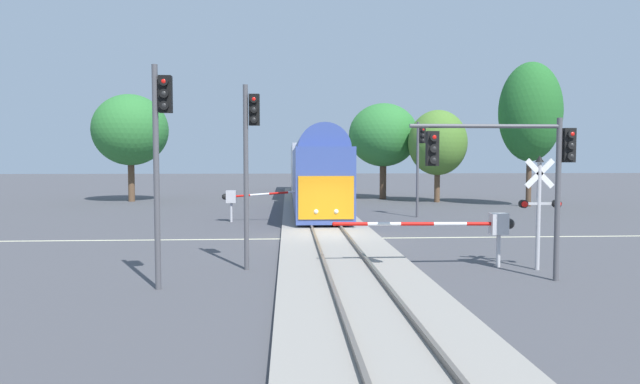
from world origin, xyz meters
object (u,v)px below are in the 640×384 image
elm_centre_background (383,135)px  pine_left_background (130,130)px  crossing_gate_near (478,226)px  commuter_train (311,169)px  oak_far_right (438,143)px  traffic_signal_near_left (160,140)px  traffic_signal_near_right (515,159)px  traffic_signal_far_side (420,154)px  crossing_gate_far (243,197)px  crossing_signal_mast (539,200)px  maple_right_background (530,112)px  traffic_signal_median (250,147)px

elm_centre_background → pine_left_background: pine_left_background is taller
crossing_gate_near → pine_left_background: bearing=123.3°
pine_left_background → commuter_train: bearing=-6.9°
oak_far_right → traffic_signal_near_left: bearing=-117.8°
traffic_signal_near_right → traffic_signal_far_side: bearing=85.2°
crossing_gate_far → elm_centre_background: size_ratio=0.71×
crossing_gate_near → crossing_signal_mast: 2.09m
oak_far_right → maple_right_background: bearing=-38.1°
crossing_gate_near → oak_far_right: size_ratio=0.80×
crossing_gate_near → traffic_signal_far_side: bearing=83.5°
oak_far_right → maple_right_background: size_ratio=0.70×
commuter_train → traffic_signal_near_left: (-5.36, -30.45, 1.32)m
traffic_signal_near_right → maple_right_background: size_ratio=0.45×
crossing_gate_near → pine_left_background: 35.78m
traffic_signal_far_side → pine_left_background: bearing=146.8°
oak_far_right → pine_left_background: 25.68m
pine_left_background → crossing_gate_near: bearing=-56.7°
commuter_train → oak_far_right: oak_far_right is taller
oak_far_right → elm_centre_background: size_ratio=0.90×
crossing_gate_far → traffic_signal_near_left: size_ratio=0.98×
crossing_signal_mast → traffic_signal_far_side: 16.42m
traffic_signal_near_right → pine_left_background: pine_left_background is taller
commuter_train → traffic_signal_near_right: bearing=-81.1°
crossing_signal_mast → traffic_signal_far_side: traffic_signal_far_side is taller
traffic_signal_near_right → traffic_signal_near_left: bearing=-177.7°
commuter_train → maple_right_background: size_ratio=3.70×
commuter_train → traffic_signal_far_side: (6.22, -12.10, 1.13)m
traffic_signal_median → elm_centre_background: 32.65m
commuter_train → traffic_signal_near_right: size_ratio=8.22×
crossing_signal_mast → commuter_train: bearing=102.3°
commuter_train → maple_right_background: maple_right_background is taller
crossing_gate_near → commuter_train: bearing=99.0°
traffic_signal_near_right → pine_left_background: 37.56m
traffic_signal_median → traffic_signal_near_right: traffic_signal_median is taller
crossing_gate_near → maple_right_background: maple_right_background is taller
crossing_signal_mast → traffic_signal_median: 9.50m
traffic_signal_near_left → commuter_train: bearing=80.0°
crossing_signal_mast → traffic_signal_near_left: 11.88m
traffic_signal_median → elm_centre_background: size_ratio=0.70×
traffic_signal_far_side → oak_far_right: size_ratio=0.77×
traffic_signal_far_side → traffic_signal_near_right: bearing=-94.8°
traffic_signal_median → oak_far_right: 30.68m
maple_right_background → crossing_signal_mast: bearing=-113.2°
crossing_gate_far → traffic_signal_median: traffic_signal_median is taller
commuter_train → traffic_signal_median: (-3.11, -27.83, 1.21)m
pine_left_background → maple_right_background: bearing=-12.1°
traffic_signal_far_side → maple_right_background: bearing=35.6°
traffic_signal_near_left → maple_right_background: 33.62m
crossing_gate_near → crossing_signal_mast: size_ratio=1.64×
traffic_signal_far_side → pine_left_background: size_ratio=0.65×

